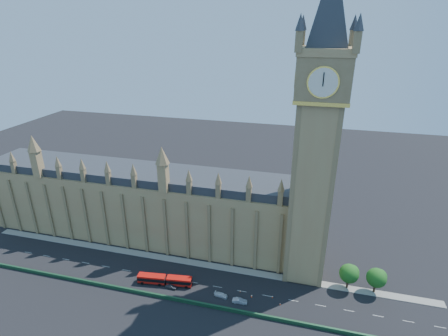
% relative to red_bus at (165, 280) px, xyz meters
% --- Properties ---
extents(ground, '(400.00, 400.00, 0.00)m').
position_rel_red_bus_xyz_m(ground, '(4.67, 2.93, -1.57)').
color(ground, black).
rests_on(ground, ground).
extents(palace_westminster, '(120.00, 20.00, 28.00)m').
position_rel_red_bus_xyz_m(palace_westminster, '(-20.33, 24.93, 12.29)').
color(palace_westminster, '#A37D4F').
rests_on(palace_westminster, ground).
extents(elizabeth_tower, '(20.59, 20.59, 105.00)m').
position_rel_red_bus_xyz_m(elizabeth_tower, '(42.67, 16.92, 52.99)').
color(elizabeth_tower, '#A37D4F').
rests_on(elizabeth_tower, ground).
extents(bridge_parapet, '(160.00, 0.60, 1.20)m').
position_rel_red_bus_xyz_m(bridge_parapet, '(4.67, -6.07, -0.97)').
color(bridge_parapet, '#1E4C2D').
rests_on(bridge_parapet, ground).
extents(kerb_north, '(160.00, 3.00, 0.16)m').
position_rel_red_bus_xyz_m(kerb_north, '(4.67, 12.43, -1.49)').
color(kerb_north, gray).
rests_on(kerb_north, ground).
extents(tree_east_near, '(6.00, 6.00, 8.50)m').
position_rel_red_bus_xyz_m(tree_east_near, '(56.89, 13.01, 4.07)').
color(tree_east_near, '#382619').
rests_on(tree_east_near, ground).
extents(tree_east_far, '(6.00, 6.00, 8.50)m').
position_rel_red_bus_xyz_m(tree_east_far, '(64.89, 13.01, 4.07)').
color(tree_east_far, '#382619').
rests_on(tree_east_far, ground).
extents(red_bus, '(17.73, 4.73, 2.98)m').
position_rel_red_bus_xyz_m(red_bus, '(0.00, 0.00, 0.00)').
color(red_bus, red).
rests_on(red_bus, ground).
extents(car_grey, '(3.87, 1.79, 1.28)m').
position_rel_red_bus_xyz_m(car_grey, '(2.67, -1.31, -0.93)').
color(car_grey, '#43464B').
rests_on(car_grey, ground).
extents(car_silver, '(4.54, 1.79, 1.47)m').
position_rel_red_bus_xyz_m(car_silver, '(25.08, -2.08, -0.84)').
color(car_silver, '#A3A4AA').
rests_on(car_silver, ground).
extents(car_white, '(4.38, 2.10, 1.23)m').
position_rel_red_bus_xyz_m(car_white, '(18.97, -0.94, -0.96)').
color(car_white, silver).
rests_on(car_white, ground).
extents(cone_a, '(0.65, 0.65, 0.80)m').
position_rel_red_bus_xyz_m(cone_a, '(28.08, 1.23, -1.18)').
color(cone_a, black).
rests_on(cone_a, ground).
extents(cone_b, '(0.46, 0.46, 0.66)m').
position_rel_red_bus_xyz_m(cone_b, '(34.34, 2.60, -1.24)').
color(cone_b, black).
rests_on(cone_b, ground).
extents(cone_c, '(0.41, 0.41, 0.64)m').
position_rel_red_bus_xyz_m(cone_c, '(24.31, 2.51, -1.26)').
color(cone_c, black).
rests_on(cone_c, ground).
extents(cone_d, '(0.47, 0.47, 0.63)m').
position_rel_red_bus_xyz_m(cone_d, '(36.91, 0.21, -1.26)').
color(cone_d, black).
rests_on(cone_d, ground).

